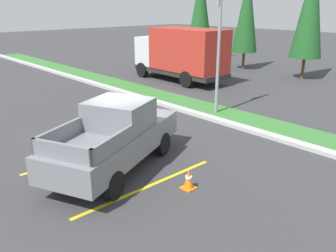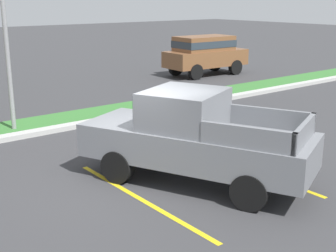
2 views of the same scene
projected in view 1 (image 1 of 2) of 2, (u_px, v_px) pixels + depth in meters
name	position (u px, v px, depth m)	size (l,w,h in m)	color
ground_plane	(123.00, 153.00, 12.01)	(120.00, 120.00, 0.00)	#38383A
parking_line_near	(91.00, 153.00, 11.94)	(0.12, 4.80, 0.01)	yellow
parking_line_far	(149.00, 186.00, 9.79)	(0.12, 4.80, 0.01)	yellow
curb_strip	(217.00, 120.00, 15.18)	(56.00, 0.40, 0.15)	#B2B2AD
grass_median	(233.00, 116.00, 15.90)	(56.00, 1.80, 0.06)	#387533
pickup_truck_main	(116.00, 136.00, 10.57)	(3.86, 5.53, 2.10)	black
cargo_truck_distant	(181.00, 53.00, 22.71)	(6.83, 2.58, 3.40)	black
street_light	(217.00, 26.00, 14.98)	(0.24, 1.49, 6.73)	gray
cypress_tree_leftmost	(201.00, 6.00, 29.63)	(2.08, 2.08, 7.99)	brown
cypress_tree_left_inner	(247.00, 11.00, 26.30)	(1.91, 1.91, 7.35)	brown
cypress_tree_center	(311.00, 6.00, 22.51)	(2.07, 2.07, 7.97)	brown
traffic_cone	(189.00, 179.00, 9.57)	(0.36, 0.36, 0.60)	orange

